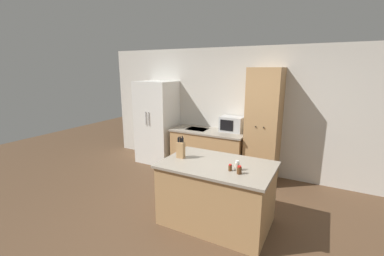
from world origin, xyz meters
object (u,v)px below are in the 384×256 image
knife_block (181,149)px  spice_bottle_tall_dark (239,170)px  refrigerator (157,122)px  spice_bottle_short_red (230,168)px  spice_bottle_amber_oil (237,166)px  microwave (232,124)px  pantry_cabinet (263,126)px

knife_block → spice_bottle_tall_dark: 0.96m
refrigerator → spice_bottle_short_red: bearing=-36.6°
spice_bottle_tall_dark → spice_bottle_short_red: (-0.13, 0.04, -0.01)m
refrigerator → spice_bottle_amber_oil: 3.11m
refrigerator → spice_bottle_amber_oil: (2.55, -1.78, 0.01)m
microwave → spice_bottle_amber_oil: bearing=-68.4°
knife_block → spice_bottle_short_red: bearing=-8.4°
spice_bottle_tall_dark → knife_block: bearing=170.3°
knife_block → spice_bottle_tall_dark: (0.94, -0.16, -0.08)m
knife_block → spice_bottle_short_red: 0.82m
microwave → knife_block: 1.89m
spice_bottle_short_red → spice_bottle_amber_oil: 0.10m
refrigerator → pantry_cabinet: 2.45m
pantry_cabinet → spice_bottle_amber_oil: bearing=-86.8°
refrigerator → pantry_cabinet: bearing=1.4°
microwave → spice_bottle_tall_dark: microwave is taller
refrigerator → spice_bottle_short_red: refrigerator is taller
refrigerator → spice_bottle_amber_oil: bearing=-35.0°
pantry_cabinet → spice_bottle_short_red: (0.03, -1.90, -0.16)m
microwave → spice_bottle_short_red: 2.13m
knife_block → spice_bottle_amber_oil: knife_block is taller
pantry_cabinet → microwave: bearing=170.9°
refrigerator → spice_bottle_short_red: size_ratio=21.65×
microwave → knife_block: bearing=-93.3°
pantry_cabinet → refrigerator: bearing=-178.6°
pantry_cabinet → microwave: size_ratio=4.75×
knife_block → spice_bottle_short_red: size_ratio=3.79×
pantry_cabinet → knife_block: (-0.78, -1.78, -0.08)m
refrigerator → spice_bottle_tall_dark: 3.22m
microwave → spice_bottle_tall_dark: 2.22m
pantry_cabinet → spice_bottle_amber_oil: size_ratio=17.15×
spice_bottle_amber_oil → pantry_cabinet: bearing=93.2°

